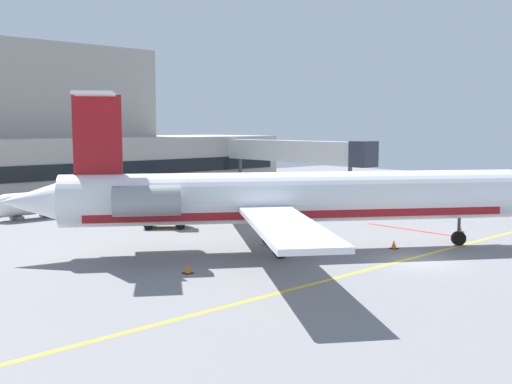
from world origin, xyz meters
TOP-DOWN VIEW (x-y plane):
  - ground at (0.00, 0.00)m, footprint 120.00×120.00m
  - terminal_building at (-3.38, 48.53)m, footprint 63.01×16.06m
  - jet_bridge_west at (19.90, 28.39)m, footprint 2.40×21.72m
  - regional_jet at (-3.46, 7.09)m, footprint 30.09×24.73m
  - baggage_tug at (2.22, 20.96)m, footprint 2.08×3.04m
  - pushback_tractor at (-3.98, 19.01)m, footprint 3.67×3.42m
  - fuel_tank at (-9.91, 30.58)m, footprint 5.99×1.96m
  - safety_cone_alpha at (10.49, 3.23)m, footprint 0.47×0.47m
  - safety_cone_bravo at (-11.40, 6.48)m, footprint 0.47×0.47m
  - safety_cone_charlie at (1.94, 2.98)m, footprint 0.47×0.47m

SIDE VIEW (x-z plane):
  - ground at x=0.00m, z-range -0.10..0.00m
  - safety_cone_alpha at x=10.49m, z-range -0.03..0.52m
  - safety_cone_bravo at x=-11.40m, z-range -0.03..0.52m
  - safety_cone_charlie at x=1.94m, z-range -0.03..0.52m
  - baggage_tug at x=2.22m, z-range -0.10..1.97m
  - pushback_tractor at x=-3.98m, z-range -0.13..2.17m
  - fuel_tank at x=-9.91m, z-range 0.15..2.35m
  - regional_jet at x=-3.46m, z-range -1.48..8.06m
  - jet_bridge_west at x=19.90m, z-range 1.70..7.85m
  - terminal_building at x=-3.38m, z-range -2.28..14.69m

